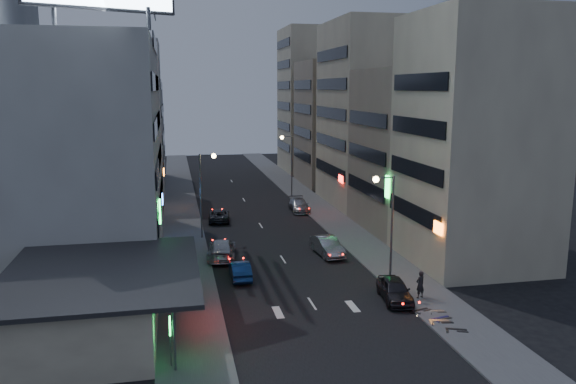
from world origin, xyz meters
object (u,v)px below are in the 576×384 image
object	(u,v)px
person	(420,285)
scooter_black_a	(468,320)
parked_car_left	(219,215)
road_car_silver	(222,249)
parked_car_right_mid	(327,246)
scooter_blue	(448,307)
scooter_black_b	(427,300)
scooter_silver_b	(445,303)
scooter_silver_a	(451,310)
parked_car_right_far	(299,205)
parked_car_right_near	(395,290)
road_car_blue	(240,270)

from	to	relation	value
person	scooter_black_a	distance (m)	5.33
parked_car_left	person	world-z (taller)	person
road_car_silver	parked_car_right_mid	bearing A→B (deg)	-178.25
scooter_blue	person	bearing A→B (deg)	-3.45
scooter_blue	scooter_black_b	bearing A→B (deg)	14.64
parked_car_right_mid	scooter_silver_b	size ratio (longest dim) A/B	2.97
parked_car_right_mid	scooter_silver_a	distance (m)	15.50
scooter_black_a	person	bearing A→B (deg)	28.41
parked_car_right_far	scooter_black_b	size ratio (longest dim) A/B	2.88
road_car_silver	scooter_silver_b	xyz separation A→B (m)	(13.00, -14.45, -0.19)
parked_car_right_near	parked_car_left	size ratio (longest dim) A/B	0.95
parked_car_right_near	person	size ratio (longest dim) A/B	2.37
parked_car_right_near	person	distance (m)	1.79
parked_car_right_near	parked_car_right_mid	world-z (taller)	parked_car_right_mid
road_car_silver	scooter_black_b	distance (m)	18.35
parked_car_right_mid	scooter_blue	size ratio (longest dim) A/B	2.69
person	scooter_blue	xyz separation A→B (m)	(0.41, -3.16, -0.39)
parked_car_right_mid	road_car_silver	world-z (taller)	road_car_silver
scooter_silver_b	person	bearing A→B (deg)	23.16
parked_car_left	road_car_blue	world-z (taller)	road_car_blue
scooter_black_a	scooter_blue	xyz separation A→B (m)	(-0.17, 2.12, -0.01)
parked_car_right_mid	parked_car_right_far	size ratio (longest dim) A/B	0.97
scooter_silver_a	scooter_black_b	bearing A→B (deg)	26.88
scooter_silver_a	scooter_silver_b	world-z (taller)	scooter_silver_a
parked_car_right_near	scooter_blue	bearing A→B (deg)	-49.78
road_car_silver	scooter_silver_a	xyz separation A→B (m)	(12.66, -15.96, -0.07)
parked_car_right_mid	scooter_silver_a	world-z (taller)	parked_car_right_mid
parked_car_right_mid	scooter_black_b	xyz separation A→B (m)	(3.09, -12.93, -0.14)
parked_car_left	scooter_silver_a	xyz separation A→B (m)	(11.78, -29.36, 0.09)
road_car_blue	scooter_silver_b	bearing A→B (deg)	143.78
parked_car_left	scooter_silver_b	world-z (taller)	parked_car_left
road_car_silver	scooter_black_a	xyz separation A→B (m)	(12.94, -17.44, -0.13)
road_car_blue	scooter_blue	size ratio (longest dim) A/B	2.27
parked_car_right_far	scooter_black_a	distance (m)	34.06
scooter_blue	road_car_silver	bearing A→B (deg)	28.98
parked_car_left	parked_car_right_far	distance (m)	10.08
parked_car_right_near	scooter_silver_b	xyz separation A→B (m)	(2.40, -2.47, -0.14)
parked_car_right_near	parked_car_left	bearing A→B (deg)	118.19
parked_car_right_mid	parked_car_right_far	bearing A→B (deg)	79.65
parked_car_right_far	scooter_black_b	world-z (taller)	parked_car_right_far
parked_car_left	scooter_blue	size ratio (longest dim) A/B	2.62
road_car_silver	scooter_black_a	bearing A→B (deg)	134.08
parked_car_right_far	scooter_black_a	xyz separation A→B (m)	(2.48, -33.97, -0.05)
scooter_black_b	scooter_silver_b	world-z (taller)	scooter_black_b
scooter_black_a	scooter_silver_a	size ratio (longest dim) A/B	0.90
scooter_silver_a	parked_car_left	bearing A→B (deg)	32.84
scooter_black_b	scooter_silver_b	xyz separation A→B (m)	(0.95, -0.62, -0.03)
scooter_silver_a	road_car_blue	bearing A→B (deg)	59.15
scooter_black_b	scooter_black_a	bearing A→B (deg)	177.36
scooter_blue	scooter_silver_a	bearing A→B (deg)	160.36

